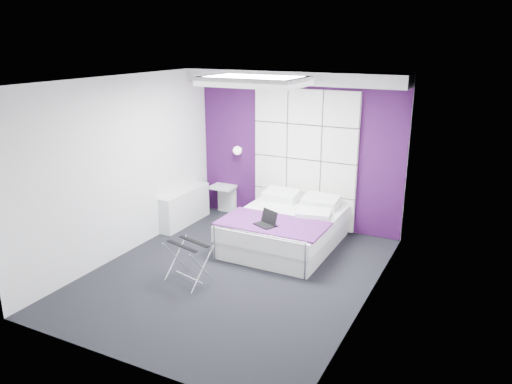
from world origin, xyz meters
TOP-DOWN VIEW (x-y plane):
  - floor at (0.00, 0.00)m, footprint 4.40×4.40m
  - ceiling at (0.00, 0.00)m, footprint 4.40×4.40m
  - wall_back at (0.00, 2.20)m, footprint 3.60×0.00m
  - wall_left at (-1.80, 0.00)m, footprint 0.00×4.40m
  - wall_right at (1.80, 0.00)m, footprint 0.00×4.40m
  - accent_wall at (0.00, 2.19)m, footprint 3.58×0.02m
  - soffit at (0.00, 1.95)m, footprint 3.58×0.50m
  - headboard at (0.15, 2.14)m, footprint 1.80×0.08m
  - skylight at (0.00, 0.60)m, footprint 1.36×0.86m
  - wall_lamp at (-1.05, 2.06)m, footprint 0.15×0.15m
  - radiator at (-1.69, 1.30)m, footprint 0.22×1.20m
  - bed at (0.23, 1.20)m, footprint 1.56×1.87m
  - nightstand at (-1.36, 2.02)m, footprint 0.42×0.33m
  - luggage_rack at (-0.42, -0.46)m, footprint 0.55×0.41m
  - laptop at (0.18, 0.64)m, footprint 0.30×0.22m

SIDE VIEW (x-z plane):
  - floor at x=0.00m, z-range 0.00..0.00m
  - luggage_rack at x=-0.42m, z-range 0.00..0.54m
  - bed at x=0.23m, z-range -0.05..0.61m
  - radiator at x=-1.69m, z-range 0.00..0.60m
  - nightstand at x=-1.36m, z-range 0.49..0.54m
  - laptop at x=0.18m, z-range 0.47..0.69m
  - headboard at x=0.15m, z-range 0.02..2.32m
  - wall_lamp at x=-1.05m, z-range 1.15..1.29m
  - wall_left at x=-1.80m, z-range -0.90..3.50m
  - wall_right at x=1.80m, z-range -0.90..3.50m
  - accent_wall at x=0.00m, z-range 0.01..2.59m
  - wall_back at x=0.00m, z-range -0.50..3.10m
  - soffit at x=0.00m, z-range 2.40..2.60m
  - skylight at x=0.00m, z-range 2.49..2.61m
  - ceiling at x=0.00m, z-range 2.60..2.60m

